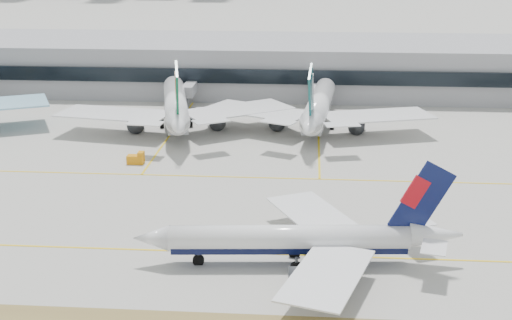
# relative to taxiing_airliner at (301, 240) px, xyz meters

# --- Properties ---
(ground) EXTENTS (3000.00, 3000.00, 0.00)m
(ground) POSITION_rel_taxiing_airliner_xyz_m (-11.48, 8.05, -3.87)
(ground) COLOR #A9A89F
(ground) RESTS_ON ground
(taxiing_airliner) EXTENTS (47.81, 41.41, 16.06)m
(taxiing_airliner) POSITION_rel_taxiing_airliner_xyz_m (0.00, 0.00, 0.00)
(taxiing_airliner) COLOR white
(taxiing_airliner) RESTS_ON ground
(widebody_eva) EXTENTS (57.11, 56.76, 20.81)m
(widebody_eva) POSITION_rel_taxiing_airliner_xyz_m (-32.06, 73.93, 1.66)
(widebody_eva) COLOR white
(widebody_eva) RESTS_ON ground
(widebody_cathay) EXTENTS (56.55, 55.57, 20.24)m
(widebody_cathay) POSITION_rel_taxiing_airliner_xyz_m (2.87, 75.79, 1.51)
(widebody_cathay) COLOR white
(widebody_cathay) RESTS_ON ground
(terminal) EXTENTS (280.00, 43.10, 15.00)m
(terminal) POSITION_rel_taxiing_airliner_xyz_m (-11.48, 122.89, 3.63)
(terminal) COLOR gray
(terminal) RESTS_ON ground
(gse_b) EXTENTS (3.55, 2.00, 2.60)m
(gse_b) POSITION_rel_taxiing_airliner_xyz_m (-35.20, 45.14, -2.82)
(gse_b) COLOR orange
(gse_b) RESTS_ON ground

